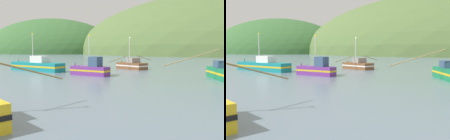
# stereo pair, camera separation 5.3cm
# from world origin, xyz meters

# --- Properties ---
(hill_far_left) EXTENTS (99.27, 79.42, 63.53)m
(hill_far_left) POSITION_xyz_m (-121.44, 256.66, 0.00)
(hill_far_left) COLOR #516B38
(hill_far_left) RESTS_ON ground
(hill_far_center) EXTENTS (199.77, 159.82, 81.25)m
(hill_far_center) POSITION_xyz_m (32.24, 189.20, 0.00)
(hill_far_center) COLOR #516B38
(hill_far_center) RESTS_ON ground
(hill_far_right) EXTENTS (108.62, 86.89, 53.68)m
(hill_far_right) POSITION_xyz_m (-91.22, 178.57, 0.00)
(hill_far_right) COLOR #386633
(hill_far_right) RESTS_ON ground
(fishing_boat_teal) EXTENTS (11.73, 5.97, 6.67)m
(fishing_boat_teal) POSITION_xyz_m (-18.21, 38.52, 0.92)
(fishing_boat_teal) COLOR #147F84
(fishing_boat_teal) RESTS_ON ground
(fishing_boat_purple) EXTENTS (6.44, 3.50, 5.96)m
(fishing_boat_purple) POSITION_xyz_m (-6.48, 33.80, 0.92)
(fishing_boat_purple) COLOR #6B2D84
(fishing_boat_purple) RESTS_ON ground
(fishing_boat_brown) EXTENTS (6.52, 9.65, 6.12)m
(fishing_boat_brown) POSITION_xyz_m (-2.69, 46.49, 0.77)
(fishing_boat_brown) COLOR brown
(fishing_boat_brown) RESTS_ON ground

